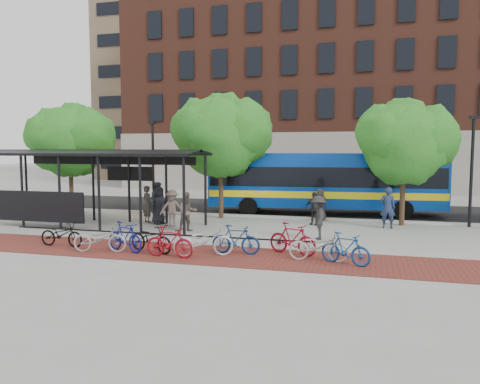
% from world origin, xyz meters
% --- Properties ---
extents(ground, '(160.00, 160.00, 0.00)m').
position_xyz_m(ground, '(0.00, 0.00, 0.00)').
color(ground, '#9E9E99').
rests_on(ground, ground).
extents(asphalt_street, '(160.00, 8.00, 0.01)m').
position_xyz_m(asphalt_street, '(0.00, 8.00, 0.01)').
color(asphalt_street, black).
rests_on(asphalt_street, ground).
extents(curb, '(160.00, 0.25, 0.12)m').
position_xyz_m(curb, '(0.00, 4.00, 0.06)').
color(curb, '#B7B7B2').
rests_on(curb, ground).
extents(brick_strip, '(24.00, 3.00, 0.01)m').
position_xyz_m(brick_strip, '(-2.00, -5.00, 0.00)').
color(brick_strip, maroon).
rests_on(brick_strip, ground).
extents(bike_rack_rail, '(12.00, 0.05, 0.95)m').
position_xyz_m(bike_rack_rail, '(-3.30, -4.10, 0.00)').
color(bike_rack_rail, black).
rests_on(bike_rack_rail, ground).
extents(building_brick, '(55.00, 14.00, 20.00)m').
position_xyz_m(building_brick, '(10.00, 26.00, 10.00)').
color(building_brick, brown).
rests_on(building_brick, ground).
extents(building_tower, '(22.00, 22.00, 30.00)m').
position_xyz_m(building_tower, '(-16.00, 40.00, 15.00)').
color(building_tower, '#7A664C').
rests_on(building_tower, ground).
extents(bus_shelter, '(10.60, 3.07, 3.60)m').
position_xyz_m(bus_shelter, '(-8.13, -0.48, 3.00)').
color(bus_shelter, black).
rests_on(bus_shelter, ground).
extents(tree_a, '(4.90, 4.00, 6.18)m').
position_xyz_m(tree_a, '(-11.91, 3.35, 4.24)').
color(tree_a, '#382619').
rests_on(tree_a, ground).
extents(tree_b, '(5.15, 4.20, 6.47)m').
position_xyz_m(tree_b, '(-2.90, 3.35, 4.46)').
color(tree_b, '#382619').
rests_on(tree_b, ground).
extents(tree_c, '(4.66, 3.80, 5.92)m').
position_xyz_m(tree_c, '(6.09, 3.35, 4.05)').
color(tree_c, '#382619').
rests_on(tree_c, ground).
extents(lamp_post_left, '(0.35, 0.20, 5.12)m').
position_xyz_m(lamp_post_left, '(-7.00, 3.60, 2.75)').
color(lamp_post_left, black).
rests_on(lamp_post_left, ground).
extents(lamp_post_right, '(0.35, 0.20, 5.12)m').
position_xyz_m(lamp_post_right, '(9.00, 3.60, 2.75)').
color(lamp_post_right, black).
rests_on(lamp_post_right, ground).
extents(bus, '(12.70, 3.78, 3.38)m').
position_xyz_m(bus, '(2.08, 6.10, 1.94)').
color(bus, '#08399E').
rests_on(bus, ground).
extents(bike_0, '(1.78, 0.66, 0.93)m').
position_xyz_m(bike_0, '(-6.54, -5.16, 0.47)').
color(bike_0, black).
rests_on(bike_0, ground).
extents(bike_2, '(1.97, 1.05, 0.99)m').
position_xyz_m(bike_2, '(-4.65, -5.62, 0.49)').
color(bike_2, '#A2A2A5').
rests_on(bike_2, ground).
extents(bike_3, '(1.82, 1.13, 1.06)m').
position_xyz_m(bike_3, '(-3.84, -5.32, 0.53)').
color(bike_3, navy).
rests_on(bike_3, ground).
extents(bike_4, '(1.99, 1.21, 0.99)m').
position_xyz_m(bike_4, '(-2.91, -5.17, 0.49)').
color(bike_4, black).
rests_on(bike_4, ground).
extents(bike_5, '(1.76, 0.62, 1.04)m').
position_xyz_m(bike_5, '(-1.97, -5.72, 0.52)').
color(bike_5, maroon).
rests_on(bike_5, ground).
extents(bike_6, '(2.13, 1.47, 1.06)m').
position_xyz_m(bike_6, '(-0.93, -5.27, 0.53)').
color(bike_6, '#BBBBBE').
rests_on(bike_6, ground).
extents(bike_7, '(1.71, 0.55, 1.01)m').
position_xyz_m(bike_7, '(0.04, -4.67, 0.51)').
color(bike_7, navy).
rests_on(bike_7, ground).
extents(bike_9, '(1.88, 1.17, 1.10)m').
position_xyz_m(bike_9, '(1.93, -4.25, 0.55)').
color(bike_9, maroon).
rests_on(bike_9, ground).
extents(bike_10, '(1.92, 0.68, 1.00)m').
position_xyz_m(bike_10, '(2.89, -4.99, 0.50)').
color(bike_10, '#AEAEB1').
rests_on(bike_10, ground).
extents(bike_11, '(1.73, 1.10, 1.01)m').
position_xyz_m(bike_11, '(3.75, -5.19, 0.50)').
color(bike_11, navy).
rests_on(bike_11, ground).
extents(pedestrian_0, '(0.99, 1.06, 1.83)m').
position_xyz_m(pedestrian_0, '(-5.32, 0.66, 0.91)').
color(pedestrian_0, black).
rests_on(pedestrian_0, ground).
extents(pedestrian_1, '(0.79, 0.72, 1.82)m').
position_xyz_m(pedestrian_1, '(-6.04, 0.92, 0.91)').
color(pedestrian_1, '#3F3732').
rests_on(pedestrian_1, ground).
extents(pedestrian_2, '(0.97, 0.79, 1.89)m').
position_xyz_m(pedestrian_2, '(-6.34, 2.62, 0.94)').
color(pedestrian_2, '#1B293F').
rests_on(pedestrian_2, ground).
extents(pedestrian_3, '(1.28, 1.03, 1.74)m').
position_xyz_m(pedestrian_3, '(-4.36, 0.03, 0.87)').
color(pedestrian_3, brown).
rests_on(pedestrian_3, ground).
extents(pedestrian_4, '(0.99, 0.58, 1.58)m').
position_xyz_m(pedestrian_4, '(1.96, 2.30, 0.79)').
color(pedestrian_4, '#242424').
rests_on(pedestrian_4, ground).
extents(pedestrian_6, '(0.85, 0.61, 1.63)m').
position_xyz_m(pedestrian_6, '(2.11, 3.80, 0.81)').
color(pedestrian_6, '#39312E').
rests_on(pedestrian_6, ground).
extents(pedestrian_7, '(0.72, 0.51, 1.90)m').
position_xyz_m(pedestrian_7, '(5.30, 2.24, 0.95)').
color(pedestrian_7, '#212D4E').
rests_on(pedestrian_7, ground).
extents(pedestrian_8, '(1.07, 1.03, 1.74)m').
position_xyz_m(pedestrian_8, '(-3.21, -0.96, 0.87)').
color(pedestrian_8, brown).
rests_on(pedestrian_8, ground).
extents(pedestrian_9, '(0.83, 1.23, 1.77)m').
position_xyz_m(pedestrian_9, '(2.51, -1.33, 0.88)').
color(pedestrian_9, '#282828').
rests_on(pedestrian_9, ground).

